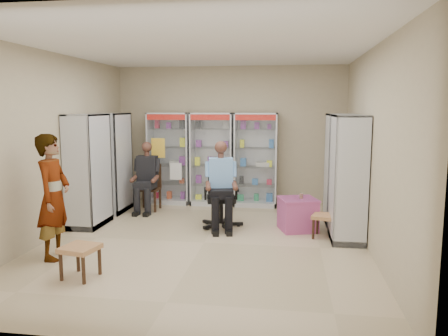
# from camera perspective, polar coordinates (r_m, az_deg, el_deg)

# --- Properties ---
(floor) EXTENTS (6.00, 6.00, 0.00)m
(floor) POSITION_cam_1_polar(r_m,az_deg,el_deg) (6.99, -2.61, -9.71)
(floor) COLOR tan
(floor) RESTS_ON ground
(room_shell) EXTENTS (5.02, 6.02, 3.01)m
(room_shell) POSITION_cam_1_polar(r_m,az_deg,el_deg) (6.66, -2.72, 6.64)
(room_shell) COLOR tan
(room_shell) RESTS_ON ground
(cabinet_back_left) EXTENTS (0.90, 0.50, 2.00)m
(cabinet_back_left) POSITION_cam_1_polar(r_m,az_deg,el_deg) (9.69, -7.11, 1.27)
(cabinet_back_left) COLOR silver
(cabinet_back_left) RESTS_ON floor
(cabinet_back_mid) EXTENTS (0.90, 0.50, 2.00)m
(cabinet_back_mid) POSITION_cam_1_polar(r_m,az_deg,el_deg) (9.48, -1.56, 1.18)
(cabinet_back_mid) COLOR #AAABB1
(cabinet_back_mid) RESTS_ON floor
(cabinet_back_right) EXTENTS (0.90, 0.50, 2.00)m
(cabinet_back_right) POSITION_cam_1_polar(r_m,az_deg,el_deg) (9.36, 4.17, 1.07)
(cabinet_back_right) COLOR silver
(cabinet_back_right) RESTS_ON floor
(cabinet_right_far) EXTENTS (0.90, 0.50, 2.00)m
(cabinet_right_far) POSITION_cam_1_polar(r_m,az_deg,el_deg) (8.27, 14.91, -0.10)
(cabinet_right_far) COLOR silver
(cabinet_right_far) RESTS_ON floor
(cabinet_right_near) EXTENTS (0.90, 0.50, 2.00)m
(cabinet_right_near) POSITION_cam_1_polar(r_m,az_deg,el_deg) (7.19, 15.88, -1.32)
(cabinet_right_near) COLOR #ABADB2
(cabinet_right_near) RESTS_ON floor
(cabinet_left_far) EXTENTS (0.90, 0.50, 2.00)m
(cabinet_left_far) POSITION_cam_1_polar(r_m,az_deg,el_deg) (9.12, -14.32, 0.66)
(cabinet_left_far) COLOR #B0B2B8
(cabinet_left_far) RESTS_ON floor
(cabinet_left_near) EXTENTS (0.90, 0.50, 2.00)m
(cabinet_left_near) POSITION_cam_1_polar(r_m,az_deg,el_deg) (8.12, -17.31, -0.33)
(cabinet_left_near) COLOR #AAACB1
(cabinet_left_near) RESTS_ON floor
(wooden_chair) EXTENTS (0.42, 0.42, 0.94)m
(wooden_chair) POSITION_cam_1_polar(r_m,az_deg,el_deg) (9.15, -9.79, -2.55)
(wooden_chair) COLOR black
(wooden_chair) RESTS_ON floor
(seated_customer) EXTENTS (0.44, 0.60, 1.34)m
(seated_customer) POSITION_cam_1_polar(r_m,az_deg,el_deg) (9.06, -9.91, -1.36)
(seated_customer) COLOR black
(seated_customer) RESTS_ON floor
(office_chair) EXTENTS (0.73, 0.73, 1.13)m
(office_chair) POSITION_cam_1_polar(r_m,az_deg,el_deg) (7.74, -0.37, -3.62)
(office_chair) COLOR black
(office_chair) RESTS_ON floor
(seated_shopkeeper) EXTENTS (0.60, 0.74, 1.44)m
(seated_shopkeeper) POSITION_cam_1_polar(r_m,az_deg,el_deg) (7.66, -0.42, -2.56)
(seated_shopkeeper) COLOR #6D94D8
(seated_shopkeeper) RESTS_ON floor
(pink_trunk) EXTENTS (0.73, 0.71, 0.56)m
(pink_trunk) POSITION_cam_1_polar(r_m,az_deg,el_deg) (7.69, 9.61, -5.98)
(pink_trunk) COLOR #C04D99
(pink_trunk) RESTS_ON floor
(tea_glass) EXTENTS (0.07, 0.07, 0.09)m
(tea_glass) POSITION_cam_1_polar(r_m,az_deg,el_deg) (7.62, 10.05, -3.59)
(tea_glass) COLOR #551D07
(tea_glass) RESTS_ON pink_trunk
(woven_stool_a) EXTENTS (0.47, 0.47, 0.38)m
(woven_stool_a) POSITION_cam_1_polar(r_m,az_deg,el_deg) (7.37, 13.02, -7.41)
(woven_stool_a) COLOR #B0884A
(woven_stool_a) RESTS_ON floor
(woven_stool_b) EXTENTS (0.48, 0.48, 0.41)m
(woven_stool_b) POSITION_cam_1_polar(r_m,az_deg,el_deg) (5.86, -18.23, -11.55)
(woven_stool_b) COLOR #A98F47
(woven_stool_b) RESTS_ON floor
(standing_man) EXTENTS (0.47, 0.67, 1.76)m
(standing_man) POSITION_cam_1_polar(r_m,az_deg,el_deg) (6.55, -21.39, -3.51)
(standing_man) COLOR gray
(standing_man) RESTS_ON floor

